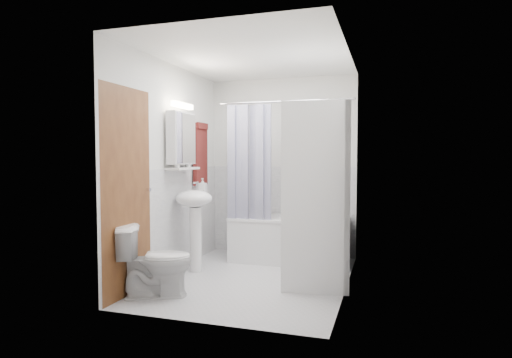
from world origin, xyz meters
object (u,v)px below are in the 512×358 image
(bathtub, at_px, (290,237))
(washer_dryer, at_px, (316,195))
(sink, at_px, (194,211))
(toilet, at_px, (156,261))

(bathtub, xyz_separation_m, washer_dryer, (0.48, -0.91, 0.63))
(sink, xyz_separation_m, washer_dryer, (1.43, -0.10, 0.24))
(bathtub, xyz_separation_m, sink, (-0.95, -0.81, 0.39))
(bathtub, relative_size, washer_dryer, 0.79)
(washer_dryer, relative_size, toilet, 2.72)
(washer_dryer, bearing_deg, toilet, -157.33)
(sink, bearing_deg, bathtub, 40.26)
(bathtub, bearing_deg, sink, -139.74)
(sink, height_order, toilet, sink)
(bathtub, relative_size, sink, 1.42)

